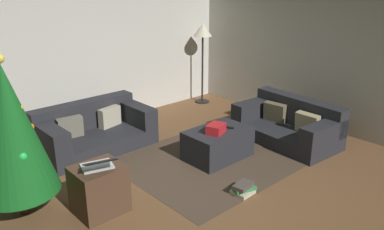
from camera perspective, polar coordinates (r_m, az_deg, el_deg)
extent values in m
plane|color=brown|center=(4.50, 1.84, -12.81)|extent=(6.40, 6.40, 0.00)
cube|color=beige|center=(6.53, -17.80, 8.90)|extent=(6.40, 0.12, 2.60)
cube|color=beige|center=(6.50, 22.54, 8.30)|extent=(0.12, 6.40, 2.60)
cube|color=#26262B|center=(5.94, -13.83, -3.73)|extent=(1.63, 0.91, 0.23)
cube|color=#26262B|center=(6.10, -15.60, 0.03)|extent=(1.63, 0.25, 0.42)
cube|color=#26262B|center=(6.17, -8.43, 0.25)|extent=(0.25, 0.90, 0.31)
cube|color=#26262B|center=(5.57, -20.27, -2.98)|extent=(0.25, 0.90, 0.31)
cube|color=#BCB299|center=(6.09, -11.98, -0.27)|extent=(0.38, 0.19, 0.30)
cube|color=#716B5B|center=(5.82, -17.46, -1.75)|extent=(0.37, 0.17, 0.31)
cube|color=#26262B|center=(6.19, 13.46, -2.80)|extent=(0.96, 1.63, 0.21)
cube|color=#26262B|center=(6.31, 15.43, 0.57)|extent=(0.36, 1.58, 0.43)
cube|color=#26262B|center=(5.75, 18.75, -2.47)|extent=(0.86, 0.30, 0.28)
cube|color=#26262B|center=(6.51, 9.14, 0.92)|extent=(0.86, 0.30, 0.28)
cube|color=tan|center=(6.01, 16.58, -1.18)|extent=(0.15, 0.36, 0.31)
cube|color=brown|center=(6.36, 12.06, 0.39)|extent=(0.17, 0.37, 0.31)
cube|color=#26262B|center=(5.46, 3.79, -4.23)|extent=(0.90, 0.58, 0.42)
cube|color=red|center=(5.25, 3.53, -2.02)|extent=(0.31, 0.27, 0.13)
cube|color=black|center=(5.45, 5.29, -1.80)|extent=(0.12, 0.16, 0.02)
cylinder|color=brown|center=(4.66, -23.53, -11.54)|extent=(0.10, 0.10, 0.27)
cone|color=#145B1E|center=(4.31, -25.01, -2.06)|extent=(0.83, 0.83, 1.38)
sphere|color=orange|center=(4.62, -22.86, -3.94)|extent=(0.08, 0.08, 0.08)
sphere|color=green|center=(4.17, -23.58, -5.60)|extent=(0.09, 0.09, 0.09)
sphere|color=yellow|center=(4.22, -23.83, 1.00)|extent=(0.05, 0.05, 0.05)
sphere|color=#CC33BF|center=(4.54, -24.59, -2.33)|extent=(0.08, 0.08, 0.08)
sphere|color=orange|center=(4.53, -25.19, -1.98)|extent=(0.07, 0.07, 0.07)
sphere|color=orange|center=(4.42, -22.61, -1.65)|extent=(0.08, 0.08, 0.08)
sphere|color=red|center=(4.68, -23.71, -4.85)|extent=(0.06, 0.06, 0.06)
sphere|color=#2699E5|center=(4.24, -25.92, 4.22)|extent=(0.07, 0.07, 0.07)
sphere|color=#2699E5|center=(4.55, -22.58, -3.33)|extent=(0.07, 0.07, 0.07)
sphere|color=#CC33BF|center=(4.29, -25.50, 2.93)|extent=(0.07, 0.07, 0.07)
cube|color=#4C3323|center=(4.35, -13.44, -10.55)|extent=(0.52, 0.44, 0.54)
cube|color=silver|center=(4.22, -13.74, -7.27)|extent=(0.37, 0.32, 0.02)
cube|color=black|center=(4.02, -13.32, -6.72)|extent=(0.37, 0.30, 0.10)
cube|color=beige|center=(4.70, 7.47, -11.13)|extent=(0.24, 0.22, 0.05)
cube|color=#387A47|center=(4.69, 7.65, -10.60)|extent=(0.30, 0.22, 0.04)
cube|color=#4C423D|center=(4.66, 7.54, -10.20)|extent=(0.28, 0.19, 0.05)
cylinder|color=black|center=(7.93, 1.50, 2.02)|extent=(0.28, 0.28, 0.02)
cylinder|color=black|center=(7.75, 1.54, 6.62)|extent=(0.04, 0.04, 1.33)
cone|color=beige|center=(7.61, 1.59, 12.39)|extent=(0.36, 0.36, 0.24)
cube|color=#48382B|center=(5.55, 3.75, -6.18)|extent=(2.60, 2.00, 0.01)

